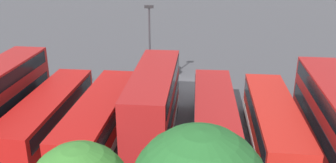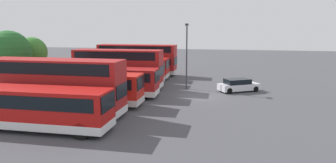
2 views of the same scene
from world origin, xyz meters
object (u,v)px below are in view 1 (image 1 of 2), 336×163
(bus_double_decker_fifth, at_px, (154,102))
(car_hatchback_silver, at_px, (161,63))
(bus_single_deck_fourth, at_px, (214,118))
(bus_single_deck_third, at_px, (273,124))
(bus_single_deck_sixth, at_px, (100,119))
(bus_single_deck_seventh, at_px, (48,115))
(lamp_post_tall, at_px, (150,42))
(bus_double_decker_second, at_px, (336,119))

(bus_double_decker_fifth, height_order, car_hatchback_silver, bus_double_decker_fifth)
(bus_single_deck_fourth, distance_m, car_hatchback_silver, 14.84)
(bus_single_deck_third, xyz_separation_m, car_hatchback_silver, (8.94, -14.25, -0.92))
(bus_single_deck_sixth, bearing_deg, bus_single_deck_fourth, -172.70)
(bus_single_deck_seventh, height_order, car_hatchback_silver, bus_single_deck_seventh)
(bus_single_deck_seventh, bearing_deg, lamp_post_tall, -121.11)
(bus_single_deck_fourth, xyz_separation_m, bus_double_decker_fifth, (3.96, -0.21, 0.82))
(bus_double_decker_second, relative_size, bus_single_deck_sixth, 1.00)
(bus_single_deck_third, relative_size, car_hatchback_silver, 2.36)
(bus_single_deck_sixth, bearing_deg, car_hatchback_silver, -97.67)
(bus_single_deck_third, height_order, bus_single_deck_seventh, same)
(bus_single_deck_sixth, bearing_deg, bus_double_decker_second, -179.96)
(bus_single_deck_fourth, height_order, bus_single_deck_sixth, same)
(bus_single_deck_third, height_order, car_hatchback_silver, bus_single_deck_third)
(bus_single_deck_third, xyz_separation_m, bus_single_deck_seventh, (14.43, 0.42, -0.00))
(car_hatchback_silver, xyz_separation_m, lamp_post_tall, (0.18, 5.89, 3.71))
(bus_single_deck_fourth, height_order, lamp_post_tall, lamp_post_tall)
(bus_single_deck_seventh, bearing_deg, bus_single_deck_sixth, 178.49)
(bus_double_decker_second, xyz_separation_m, bus_single_deck_third, (3.45, -0.50, -0.83))
(bus_double_decker_fifth, xyz_separation_m, bus_single_deck_sixth, (3.33, 1.14, -0.82))
(bus_double_decker_second, distance_m, bus_single_deck_fourth, 7.20)
(bus_single_deck_sixth, height_order, car_hatchback_silver, bus_single_deck_sixth)
(bus_double_decker_fifth, relative_size, bus_single_deck_seventh, 0.93)
(bus_double_decker_second, bearing_deg, bus_double_decker_fifth, -5.84)
(bus_single_deck_fourth, bearing_deg, bus_double_decker_second, 172.58)
(bus_double_decker_fifth, distance_m, bus_single_deck_sixth, 3.61)
(bus_single_deck_third, xyz_separation_m, bus_double_decker_fifth, (7.60, -0.63, 0.82))
(car_hatchback_silver, bearing_deg, bus_double_decker_second, 130.02)
(bus_double_decker_fifth, distance_m, car_hatchback_silver, 13.80)
(bus_single_deck_third, xyz_separation_m, bus_single_deck_sixth, (10.93, 0.51, 0.00))
(bus_single_deck_sixth, bearing_deg, bus_single_deck_seventh, -1.51)
(bus_double_decker_second, bearing_deg, lamp_post_tall, -35.19)
(bus_single_deck_third, bearing_deg, bus_double_decker_second, 171.68)
(bus_single_deck_seventh, xyz_separation_m, lamp_post_tall, (-5.30, -8.78, 2.79))
(bus_double_decker_fifth, relative_size, car_hatchback_silver, 2.15)
(bus_single_deck_fourth, xyz_separation_m, bus_single_deck_sixth, (7.29, 0.93, -0.00))
(bus_single_deck_seventh, relative_size, lamp_post_tall, 1.47)
(lamp_post_tall, bearing_deg, bus_single_deck_fourth, 124.62)
(bus_single_deck_sixth, xyz_separation_m, lamp_post_tall, (-1.80, -8.88, 2.79))
(car_hatchback_silver, bearing_deg, bus_single_deck_fourth, 110.96)
(bus_single_deck_third, relative_size, bus_double_decker_fifth, 1.10)
(lamp_post_tall, bearing_deg, bus_double_decker_second, 144.81)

